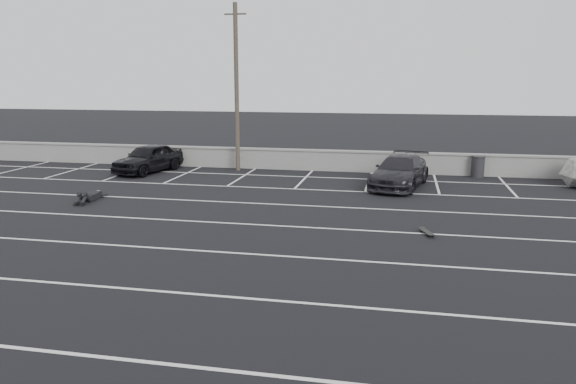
% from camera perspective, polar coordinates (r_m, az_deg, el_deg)
% --- Properties ---
extents(ground, '(120.00, 120.00, 0.00)m').
position_cam_1_polar(ground, '(15.74, -9.29, -5.89)').
color(ground, black).
rests_on(ground, ground).
extents(seawall, '(50.00, 0.45, 1.06)m').
position_cam_1_polar(seawall, '(28.82, 0.59, 3.37)').
color(seawall, gray).
rests_on(seawall, ground).
extents(stall_lines, '(36.00, 20.05, 0.01)m').
position_cam_1_polar(stall_lines, '(19.78, -4.99, -2.13)').
color(stall_lines, silver).
rests_on(stall_lines, ground).
extents(car_left, '(2.60, 4.42, 1.41)m').
position_cam_1_polar(car_left, '(28.90, -14.00, 3.36)').
color(car_left, black).
rests_on(car_left, ground).
extents(car_right, '(2.87, 4.96, 1.35)m').
position_cam_1_polar(car_right, '(24.75, 11.28, 2.07)').
color(car_right, black).
rests_on(car_right, ground).
extents(utility_pole, '(1.09, 0.22, 8.21)m').
position_cam_1_polar(utility_pole, '(28.40, -5.25, 10.51)').
color(utility_pole, '#4C4238').
rests_on(utility_pole, ground).
extents(trash_bin, '(0.86, 0.86, 1.02)m').
position_cam_1_polar(trash_bin, '(28.12, 18.73, 2.48)').
color(trash_bin, '#252527').
rests_on(trash_bin, ground).
extents(person, '(1.51, 2.67, 0.49)m').
position_cam_1_polar(person, '(23.19, -19.24, -0.08)').
color(person, black).
rests_on(person, ground).
extents(skateboard, '(0.44, 0.77, 0.09)m').
position_cam_1_polar(skateboard, '(17.56, 13.95, -4.00)').
color(skateboard, black).
rests_on(skateboard, ground).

